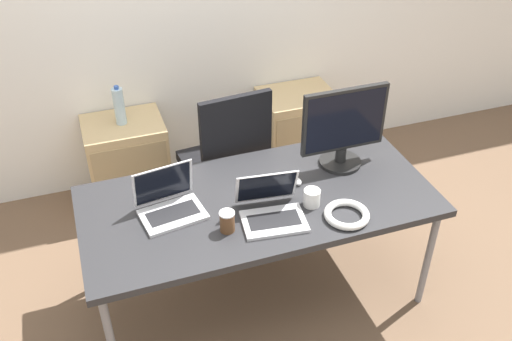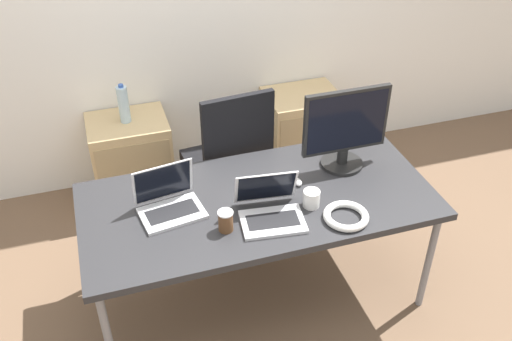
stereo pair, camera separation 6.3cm
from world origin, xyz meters
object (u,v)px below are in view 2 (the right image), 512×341
Objects in this scene: water_bottle at (124,104)px; laptop_right at (270,210)px; mouse at (298,182)px; coffee_cup_brown at (226,221)px; laptop_left at (169,202)px; office_chair at (229,174)px; cabinet_right at (301,130)px; cable_coil at (346,216)px; coffee_cup_white at (311,199)px; cabinet_left at (132,159)px; monitor at (345,129)px.

laptop_right is (0.56, -1.34, 0.01)m from water_bottle.
coffee_cup_brown reaches higher than mouse.
laptop_left is 5.48× the size of mouse.
laptop_left is 3.10× the size of coffee_cup_brown.
laptop_right is (-0.01, -0.86, 0.37)m from office_chair.
water_bottle is (-1.27, 0.00, 0.43)m from cabinet_right.
laptop_left is (-1.17, -1.13, 0.45)m from cabinet_right.
laptop_left is 0.89m from cable_coil.
cable_coil is at bearing -69.88° from mouse.
water_bottle is at bearing 120.95° from coffee_cup_white.
coffee_cup_white is at bearing -59.00° from cabinet_left.
office_chair is 3.05× the size of laptop_left.
coffee_cup_brown is (-0.46, -0.05, 0.01)m from coffee_cup_white.
laptop_right is 1.47× the size of cable_coil.
cable_coil is (0.12, -0.34, 0.00)m from mouse.
monitor reaches higher than water_bottle.
office_chair is 3.81× the size of water_bottle.
mouse is at bearing -54.94° from water_bottle.
cabinet_left is at bearing 122.00° from cable_coil.
monitor is at bearing 18.17° from mouse.
coffee_cup_brown is at bearing -76.57° from cabinet_left.
laptop_right is 0.64m from monitor.
office_chair is at bearing 133.55° from monitor.
coffee_cup_white is at bearing -109.98° from cabinet_right.
monitor reaches higher than laptop_right.
laptop_left is 0.33m from coffee_cup_brown.
office_chair is 0.94m from coffee_cup_white.
cabinet_right is 1.58m from laptop_right.
mouse is at bearing 89.69° from coffee_cup_white.
coffee_cup_white is at bearing -90.31° from mouse.
office_chair is 0.89m from laptop_left.
laptop_left is at bearing 156.07° from laptop_right.
coffee_cup_brown is (-0.47, -0.24, 0.04)m from mouse.
cabinet_left is at bearing 140.19° from office_chair.
laptop_right is 3.64× the size of coffee_cup_white.
monitor is 0.52m from cable_coil.
cabinet_left is 1.79× the size of laptop_left.
cabinet_left is at bearing 136.85° from monitor.
mouse is 0.19m from coffee_cup_white.
laptop_left is 0.70× the size of monitor.
laptop_right is (0.47, -0.21, -0.00)m from laptop_left.
laptop_right is at bearing -117.86° from cabinet_right.
coffee_cup_white is at bearing 5.75° from coffee_cup_brown.
coffee_cup_brown is at bearing -174.20° from laptop_right.
water_bottle is 1.40m from coffee_cup_brown.
cabinet_right is at bearing 70.02° from coffee_cup_white.
office_chair is 1.10m from cable_coil.
monitor reaches higher than coffee_cup_brown.
coffee_cup_brown is (0.23, -0.23, 0.01)m from laptop_left.
water_bottle is at bearing 94.67° from laptop_left.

